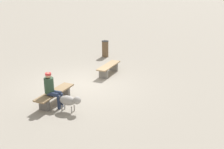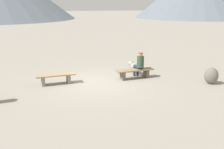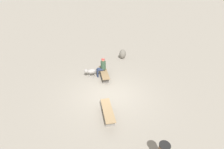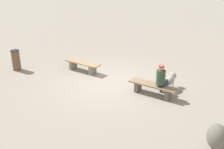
# 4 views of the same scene
# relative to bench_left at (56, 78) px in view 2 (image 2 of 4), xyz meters

# --- Properties ---
(ground) EXTENTS (210.00, 210.00, 0.06)m
(ground) POSITION_rel_bench_left_xyz_m (1.83, -0.19, -0.34)
(ground) COLOR gray
(bench_left) EXTENTS (1.77, 0.68, 0.45)m
(bench_left) POSITION_rel_bench_left_xyz_m (0.00, 0.00, 0.00)
(bench_left) COLOR gray
(bench_left) RESTS_ON ground
(bench_right) EXTENTS (1.91, 0.70, 0.45)m
(bench_right) POSITION_rel_bench_left_xyz_m (3.72, 0.08, 0.00)
(bench_right) COLOR #605B56
(bench_right) RESTS_ON ground
(seated_person) EXTENTS (0.41, 0.64, 1.26)m
(seated_person) POSITION_rel_bench_left_xyz_m (3.99, 0.20, 0.42)
(seated_person) COLOR #2D4733
(seated_person) RESTS_ON ground
(dog) EXTENTS (0.43, 0.89, 0.60)m
(dog) POSITION_rel_bench_left_xyz_m (3.95, 0.98, 0.10)
(dog) COLOR gray
(dog) RESTS_ON ground
(boulder) EXTENTS (0.81, 0.79, 0.76)m
(boulder) POSITION_rel_bench_left_xyz_m (6.81, -1.52, 0.07)
(boulder) COLOR #6B665B
(boulder) RESTS_ON ground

